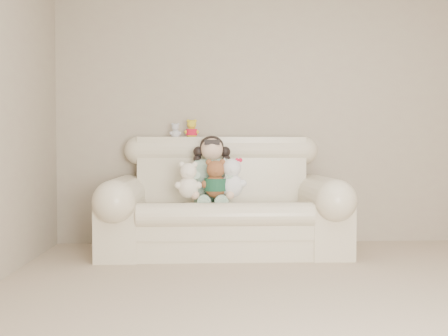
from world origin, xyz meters
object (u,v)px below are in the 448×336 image
seated_child (212,169)px  white_cat (232,174)px  cream_teddy (188,177)px  sofa (223,194)px  brown_teddy (216,175)px

seated_child → white_cat: bearing=-39.8°
cream_teddy → sofa: bearing=37.0°
brown_teddy → cream_teddy: size_ratio=1.07×
sofa → cream_teddy: 0.38m
sofa → white_cat: sofa is taller
brown_teddy → white_cat: bearing=-8.2°
white_cat → cream_teddy: size_ratio=1.12×
seated_child → brown_teddy: 0.21m
sofa → seated_child: bearing=141.3°
seated_child → cream_teddy: bearing=-122.7°
seated_child → white_cat: (0.16, -0.19, -0.03)m
seated_child → brown_teddy: bearing=-73.0°
seated_child → white_cat: seated_child is taller
white_cat → sofa: bearing=125.9°
sofa → cream_teddy: sofa is taller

